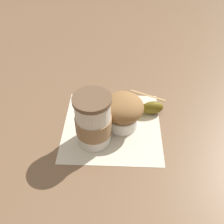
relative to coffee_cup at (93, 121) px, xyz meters
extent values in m
plane|color=brown|center=(0.05, -0.04, -0.07)|extent=(3.00, 3.00, 0.00)
cube|color=beige|center=(0.05, -0.04, -0.07)|extent=(0.27, 0.27, 0.00)
cylinder|color=silver|center=(0.00, 0.00, 0.00)|extent=(0.08, 0.08, 0.13)
cylinder|color=brown|center=(0.00, 0.00, 0.07)|extent=(0.09, 0.09, 0.01)
cylinder|color=#997551|center=(0.00, 0.00, -0.01)|extent=(0.09, 0.09, 0.05)
cylinder|color=white|center=(0.06, -0.06, -0.05)|extent=(0.08, 0.08, 0.04)
ellipsoid|color=olive|center=(0.06, -0.06, 0.00)|extent=(0.10, 0.10, 0.06)
ellipsoid|color=gold|center=(0.11, -0.02, -0.05)|extent=(0.05, 0.07, 0.04)
ellipsoid|color=gold|center=(0.10, -0.08, -0.05)|extent=(0.05, 0.07, 0.04)
ellipsoid|color=brown|center=(0.12, -0.14, -0.05)|extent=(0.04, 0.07, 0.04)
cube|color=tan|center=(0.19, -0.13, -0.07)|extent=(0.04, 0.11, 0.00)
camera|label=1|loc=(-0.42, -0.10, 0.43)|focal=42.00mm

